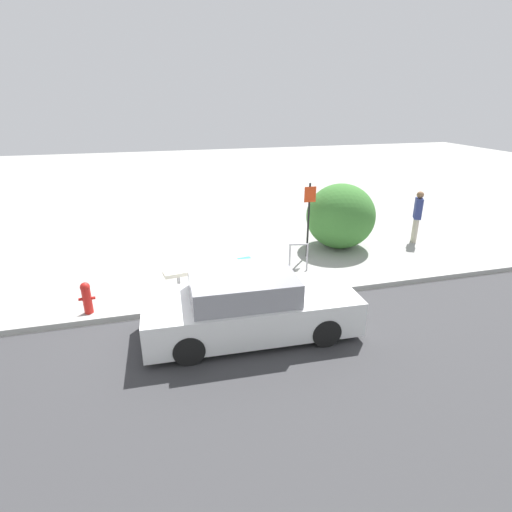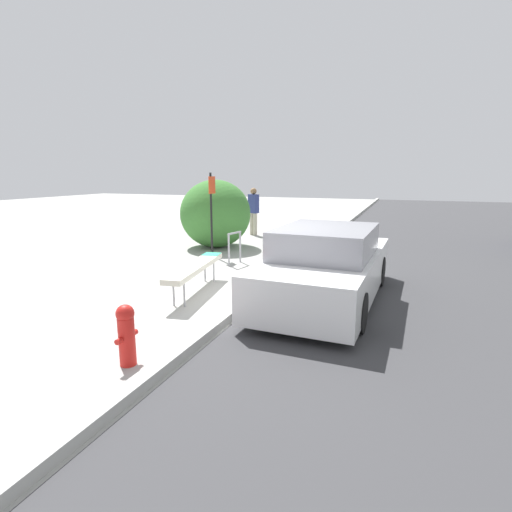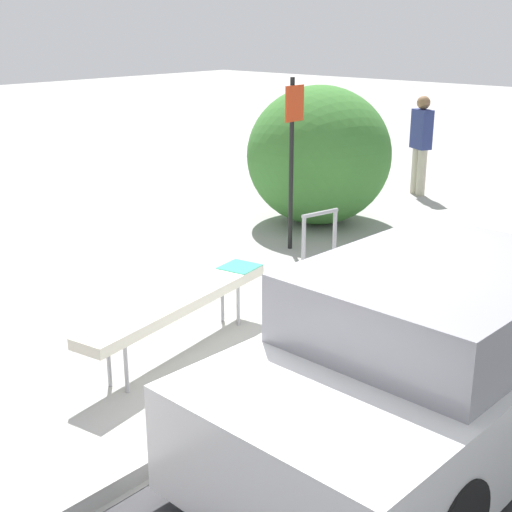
{
  "view_description": "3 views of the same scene",
  "coord_description": "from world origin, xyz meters",
  "px_view_note": "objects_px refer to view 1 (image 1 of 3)",
  "views": [
    {
      "loc": [
        -1.44,
        -8.31,
        4.65
      ],
      "look_at": [
        1.08,
        1.22,
        0.7
      ],
      "focal_mm": 28.0,
      "sensor_mm": 36.0,
      "label": 1
    },
    {
      "loc": [
        -6.75,
        -2.57,
        2.29
      ],
      "look_at": [
        0.53,
        0.2,
        0.67
      ],
      "focal_mm": 28.0,
      "sensor_mm": 36.0,
      "label": 2
    },
    {
      "loc": [
        -4.25,
        -3.41,
        2.97
      ],
      "look_at": [
        0.85,
        1.15,
        0.72
      ],
      "focal_mm": 50.0,
      "sensor_mm": 36.0,
      "label": 3
    }
  ],
  "objects_px": {
    "fire_hydrant": "(87,297)",
    "parked_car_near": "(249,306)",
    "bench": "(210,268)",
    "pedestrian": "(417,215)",
    "sign_post": "(309,213)",
    "bike_rack": "(299,254)"
  },
  "relations": [
    {
      "from": "fire_hydrant",
      "to": "pedestrian",
      "type": "bearing_deg",
      "value": 12.84
    },
    {
      "from": "sign_post",
      "to": "bike_rack",
      "type": "bearing_deg",
      "value": -123.95
    },
    {
      "from": "bench",
      "to": "sign_post",
      "type": "distance_m",
      "value": 3.57
    },
    {
      "from": "bench",
      "to": "pedestrian",
      "type": "distance_m",
      "value": 7.46
    },
    {
      "from": "bike_rack",
      "to": "parked_car_near",
      "type": "bearing_deg",
      "value": -127.5
    },
    {
      "from": "pedestrian",
      "to": "parked_car_near",
      "type": "xyz_separation_m",
      "value": [
        -6.83,
        -4.08,
        -0.31
      ]
    },
    {
      "from": "bench",
      "to": "fire_hydrant",
      "type": "xyz_separation_m",
      "value": [
        -2.94,
        -0.71,
        -0.1
      ]
    },
    {
      "from": "bike_rack",
      "to": "parked_car_near",
      "type": "height_order",
      "value": "parked_car_near"
    },
    {
      "from": "fire_hydrant",
      "to": "parked_car_near",
      "type": "relative_size",
      "value": 0.17
    },
    {
      "from": "parked_car_near",
      "to": "pedestrian",
      "type": "bearing_deg",
      "value": 32.88
    },
    {
      "from": "fire_hydrant",
      "to": "parked_car_near",
      "type": "xyz_separation_m",
      "value": [
        3.38,
        -1.75,
        0.22
      ]
    },
    {
      "from": "bike_rack",
      "to": "sign_post",
      "type": "xyz_separation_m",
      "value": [
        0.65,
        0.97,
        0.88
      ]
    },
    {
      "from": "sign_post",
      "to": "parked_car_near",
      "type": "relative_size",
      "value": 0.52
    },
    {
      "from": "sign_post",
      "to": "fire_hydrant",
      "type": "bearing_deg",
      "value": -162.13
    },
    {
      "from": "sign_post",
      "to": "parked_car_near",
      "type": "bearing_deg",
      "value": -126.61
    },
    {
      "from": "bench",
      "to": "fire_hydrant",
      "type": "bearing_deg",
      "value": -175.41
    },
    {
      "from": "parked_car_near",
      "to": "sign_post",
      "type": "bearing_deg",
      "value": 55.44
    },
    {
      "from": "sign_post",
      "to": "fire_hydrant",
      "type": "height_order",
      "value": "sign_post"
    },
    {
      "from": "sign_post",
      "to": "parked_car_near",
      "type": "height_order",
      "value": "sign_post"
    },
    {
      "from": "bike_rack",
      "to": "parked_car_near",
      "type": "xyz_separation_m",
      "value": [
        -2.12,
        -2.77,
        0.13
      ]
    },
    {
      "from": "fire_hydrant",
      "to": "parked_car_near",
      "type": "height_order",
      "value": "parked_car_near"
    },
    {
      "from": "bench",
      "to": "sign_post",
      "type": "height_order",
      "value": "sign_post"
    }
  ]
}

